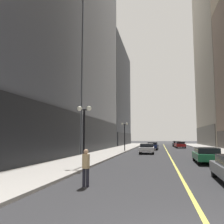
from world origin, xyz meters
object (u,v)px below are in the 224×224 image
car_white (147,148)px  street_lamp_left_far (125,130)px  street_lamp_left_near (84,122)px  car_black (177,144)px  pedestrian_in_tan_trench (86,165)px  car_navy (153,146)px  car_red (180,144)px  car_green (207,155)px

car_white → street_lamp_left_far: bearing=132.4°
street_lamp_left_far → street_lamp_left_near: bearing=-90.0°
car_black → pedestrian_in_tan_trench: pedestrian_in_tan_trench is taller
car_white → car_navy: same height
car_navy → street_lamp_left_near: size_ratio=0.98×
car_black → street_lamp_left_near: size_ratio=0.91×
car_red → street_lamp_left_near: street_lamp_left_near is taller
car_red → pedestrian_in_tan_trench: bearing=-100.4°
car_white → street_lamp_left_far: size_ratio=0.96×
car_navy → car_red: size_ratio=0.98×
car_green → car_navy: 21.48m
pedestrian_in_tan_trench → street_lamp_left_near: street_lamp_left_near is taller
car_green → car_red: bearing=89.6°
car_navy → street_lamp_left_far: (-4.08, -6.04, 2.54)m
car_green → car_navy: same height
car_black → street_lamp_left_far: size_ratio=0.91×
street_lamp_left_far → car_navy: bearing=56.0°
street_lamp_left_near → street_lamp_left_far: (0.00, 20.04, 0.00)m
pedestrian_in_tan_trench → car_black: bearing=81.3°
car_black → street_lamp_left_far: (-9.15, -20.73, 2.54)m
car_white → pedestrian_in_tan_trench: 22.02m
car_green → car_black: (0.00, 35.57, -0.01)m
car_navy → street_lamp_left_near: 26.52m
car_white → street_lamp_left_near: bearing=-102.5°
car_red → car_black: same height
car_black → street_lamp_left_far: bearing=-113.8°
car_green → car_red: size_ratio=1.10×
car_black → car_navy: bearing=-109.1°
car_red → car_black: 6.81m
car_green → car_black: same height
car_red → street_lamp_left_near: size_ratio=1.00×
street_lamp_left_far → pedestrian_in_tan_trench: bearing=-85.5°
car_navy → street_lamp_left_far: size_ratio=0.98×
car_black → pedestrian_in_tan_trench: (-7.12, -46.61, 0.25)m
car_black → street_lamp_left_far: street_lamp_left_far is taller
car_red → street_lamp_left_near: bearing=-105.4°
pedestrian_in_tan_trench → street_lamp_left_near: (-2.03, 5.85, 2.30)m
car_black → car_white: bearing=-102.7°
car_green → car_white: size_ratio=1.15×
car_white → street_lamp_left_near: 16.70m
car_white → pedestrian_in_tan_trench: (-1.55, -21.96, 0.24)m
car_white → street_lamp_left_near: street_lamp_left_near is taller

